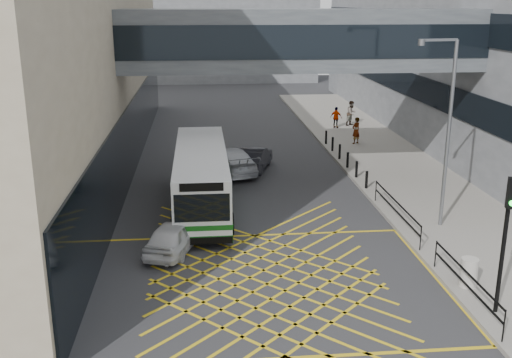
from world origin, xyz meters
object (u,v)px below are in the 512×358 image
object	(u,v)px
street_lamp	(446,123)
car_white	(174,236)
car_silver	(229,160)
traffic_light	(507,226)
pedestrian_b	(352,113)
car_dark	(254,158)
bus	(201,176)
pedestrian_a	(356,131)
litter_bin	(469,272)
pedestrian_c	(336,118)

from	to	relation	value
street_lamp	car_white	bearing A→B (deg)	177.87
car_silver	traffic_light	xyz separation A→B (m)	(7.31, -17.02, 2.24)
pedestrian_b	car_dark	bearing A→B (deg)	-165.05
bus	pedestrian_a	world-z (taller)	bus
litter_bin	pedestrian_b	distance (m)	27.20
bus	litter_bin	world-z (taller)	bus
pedestrian_c	car_dark	bearing A→B (deg)	91.38
litter_bin	pedestrian_a	world-z (taller)	pedestrian_a
car_white	litter_bin	size ratio (longest dim) A/B	3.97
pedestrian_a	pedestrian_b	bearing A→B (deg)	-133.38
bus	car_white	size ratio (longest dim) A/B	2.60
bus	pedestrian_c	distance (m)	19.78
car_dark	street_lamp	distance (m)	12.85
litter_bin	pedestrian_c	bearing A→B (deg)	86.91
car_silver	traffic_light	distance (m)	18.66
bus	pedestrian_a	distance (m)	15.65
street_lamp	traffic_light	bearing A→B (deg)	-107.22
car_white	car_dark	size ratio (longest dim) A/B	0.92
traffic_light	pedestrian_c	distance (m)	28.15
car_silver	pedestrian_b	bearing A→B (deg)	-146.90
traffic_light	litter_bin	world-z (taller)	traffic_light
traffic_light	pedestrian_c	bearing A→B (deg)	102.11
bus	pedestrian_a	bearing A→B (deg)	48.35
car_dark	litter_bin	bearing A→B (deg)	127.74
car_silver	pedestrian_c	size ratio (longest dim) A/B	3.15
car_white	pedestrian_c	world-z (taller)	pedestrian_c
car_white	street_lamp	xyz separation A→B (m)	(11.10, 1.37, 3.98)
car_dark	pedestrian_a	xyz separation A→B (m)	(7.35, 5.24, 0.38)
street_lamp	pedestrian_a	bearing A→B (deg)	79.24
pedestrian_a	pedestrian_b	distance (m)	6.20
car_dark	car_silver	xyz separation A→B (m)	(-1.45, -0.56, 0.11)
litter_bin	pedestrian_a	bearing A→B (deg)	85.69
bus	car_white	world-z (taller)	bus
car_silver	street_lamp	world-z (taller)	street_lamp
car_white	litter_bin	distance (m)	10.83
traffic_light	car_dark	bearing A→B (deg)	123.25
litter_bin	car_silver	bearing A→B (deg)	115.45
bus	car_silver	distance (m)	6.15
pedestrian_b	pedestrian_c	size ratio (longest dim) A/B	1.19
street_lamp	pedestrian_c	bearing A→B (deg)	80.10
car_silver	street_lamp	size ratio (longest dim) A/B	0.64
traffic_light	car_white	bearing A→B (deg)	163.44
car_silver	pedestrian_a	world-z (taller)	pedestrian_a
traffic_light	pedestrian_a	bearing A→B (deg)	101.08
bus	car_dark	world-z (taller)	bus
car_silver	pedestrian_a	bearing A→B (deg)	-163.36
car_silver	pedestrian_c	xyz separation A→B (m)	(8.64, 11.02, 0.18)
car_dark	car_silver	size ratio (longest dim) A/B	0.86
pedestrian_c	bus	bearing A→B (deg)	94.66
car_white	car_dark	bearing A→B (deg)	-91.94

